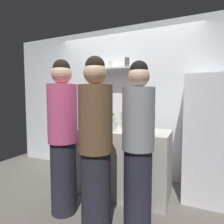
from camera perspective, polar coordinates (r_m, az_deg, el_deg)
name	(u,v)px	position (r m, az deg, el deg)	size (l,w,h in m)	color
ground_plane	(90,209)	(2.61, -6.64, -27.37)	(5.28, 5.28, 0.00)	#59544F
back_wall_assembly	(125,102)	(3.36, 4.02, 3.16)	(4.80, 0.32, 2.60)	white
refrigerator	(208,138)	(2.82, 27.31, -7.13)	(0.61, 0.62, 1.67)	white
counter	(112,160)	(2.83, 0.00, -14.44)	(1.64, 0.61, 0.92)	#B7B2A8
baking_pan	(81,125)	(3.04, -9.33, -3.82)	(0.34, 0.24, 0.05)	gray
utensil_holder	(114,125)	(2.80, 0.69, -3.86)	(0.09, 0.09, 0.22)	#B2B2B7
wine_bottle_dark_glass	(152,126)	(2.34, 12.12, -4.32)	(0.07, 0.07, 0.29)	black
wine_bottle_pale_glass	(123,119)	(2.89, 3.40, -2.07)	(0.08, 0.08, 0.35)	#B2BFB2
wine_bottle_amber_glass	(69,122)	(2.82, -12.86, -2.88)	(0.07, 0.07, 0.29)	#472814
water_bottle_plastic	(112,123)	(2.58, -0.02, -3.40)	(0.10, 0.10, 0.24)	silver
person_grey_hoodie	(138,145)	(2.02, 7.97, -9.89)	(0.34, 0.34, 1.75)	#262633
person_pink_top	(63,137)	(2.28, -14.77, -7.50)	(0.34, 0.34, 1.81)	#262633
person_brown_jacket	(96,147)	(1.90, -5.03, -10.46)	(0.34, 0.34, 1.77)	#262633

